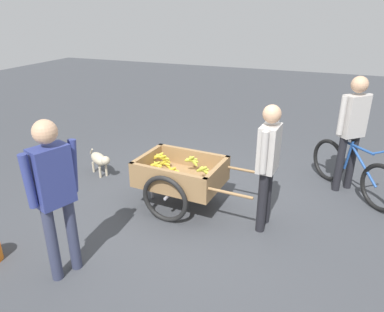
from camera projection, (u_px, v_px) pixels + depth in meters
name	position (u px, v px, depth m)	size (l,w,h in m)	color
ground_plane	(199.00, 207.00, 4.95)	(24.00, 24.00, 0.00)	#3D3F44
fruit_cart	(181.00, 177.00, 4.82)	(1.70, 0.99, 0.73)	#937047
vendor_person	(268.00, 158.00, 4.17)	(0.23, 0.56, 1.56)	black
bicycle	(352.00, 171.00, 5.18)	(1.18, 1.25, 0.85)	black
cyclist_person	(353.00, 124.00, 5.05)	(0.40, 0.41, 1.69)	black
dog	(100.00, 159.00, 5.79)	(0.59, 0.40, 0.40)	beige
bystander_person	(54.00, 187.00, 3.35)	(0.30, 0.54, 1.65)	#333851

